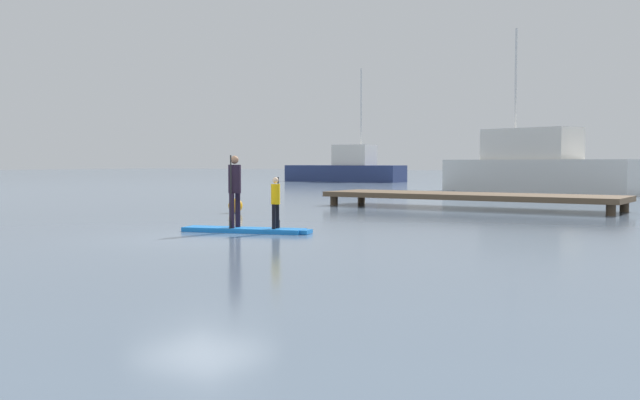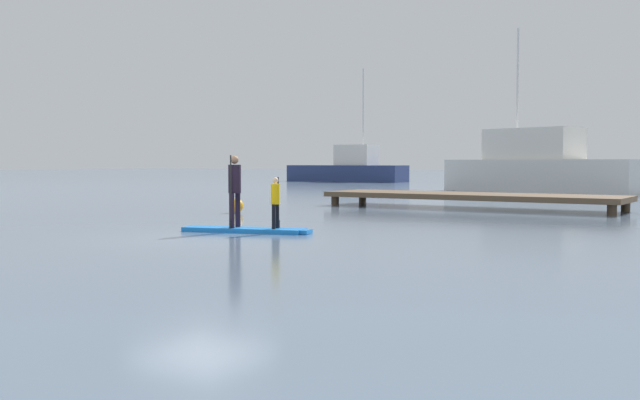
% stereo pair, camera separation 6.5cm
% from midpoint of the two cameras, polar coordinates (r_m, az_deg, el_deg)
% --- Properties ---
extents(ground_plane, '(240.00, 240.00, 0.00)m').
position_cam_midpoint_polar(ground_plane, '(15.81, -8.86, -2.88)').
color(ground_plane, slate).
extents(paddleboard_near, '(3.01, 1.35, 0.10)m').
position_cam_midpoint_polar(paddleboard_near, '(16.97, -5.51, -2.29)').
color(paddleboard_near, blue).
rests_on(paddleboard_near, ground).
extents(paddler_adult, '(0.36, 0.50, 1.64)m').
position_cam_midpoint_polar(paddler_adult, '(17.01, -6.42, 1.04)').
color(paddler_adult, black).
rests_on(paddler_adult, paddleboard_near).
extents(paddler_child_solo, '(0.25, 0.39, 1.15)m').
position_cam_midpoint_polar(paddler_child_solo, '(16.67, -3.29, 0.02)').
color(paddler_child_solo, black).
rests_on(paddler_child_solo, paddleboard_near).
extents(fishing_boat_white_large, '(11.31, 6.10, 8.67)m').
position_cam_midpoint_polar(fishing_boat_white_large, '(40.51, 16.48, 2.36)').
color(fishing_boat_white_large, silver).
rests_on(fishing_boat_white_large, ground).
extents(motor_boat_small_navy, '(9.89, 2.92, 8.93)m').
position_cam_midpoint_polar(motor_boat_small_navy, '(59.96, 2.25, 2.38)').
color(motor_boat_small_navy, navy).
rests_on(motor_boat_small_navy, ground).
extents(floating_dock, '(10.19, 2.61, 0.51)m').
position_cam_midpoint_polar(floating_dock, '(25.95, 11.46, 0.28)').
color(floating_dock, brown).
rests_on(floating_dock, ground).
extents(mooring_buoy_near, '(0.45, 0.45, 0.45)m').
position_cam_midpoint_polar(mooring_buoy_near, '(23.38, -6.32, -0.44)').
color(mooring_buoy_near, orange).
rests_on(mooring_buoy_near, ground).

